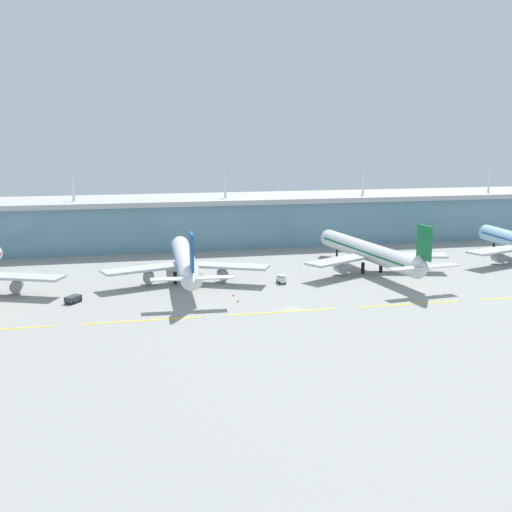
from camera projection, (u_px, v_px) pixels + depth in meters
The scene contains 11 objects.
ground_plane at pixel (292, 309), 164.05m from camera, with size 600.00×600.00×0.00m, color gray.
terminal_building at pixel (223, 220), 257.71m from camera, with size 288.00×34.00×27.84m.
airliner_near_middle at pixel (185, 261), 191.80m from camera, with size 48.73×64.35×18.90m.
airliner_far_middle at pixel (370, 252), 206.12m from camera, with size 48.46×68.14×18.90m.
taxiway_stripe_mid_west at pixel (143, 321), 154.12m from camera, with size 28.00×0.70×0.04m, color yellow.
taxiway_stripe_centre at pixel (282, 312), 161.47m from camera, with size 28.00×0.70×0.04m, color yellow.
taxiway_stripe_mid_east at pixel (410, 304), 168.82m from camera, with size 28.00×0.70×0.04m, color yellow.
baggage_cart at pixel (281, 279), 192.07m from camera, with size 2.20×3.71×2.48m.
pushback_tug at pixel (73, 299), 170.01m from camera, with size 4.54×4.97×1.85m.
safety_cone_left_wingtip at pixel (233, 295), 177.27m from camera, with size 0.56×0.56×0.70m, color orange.
safety_cone_nose_front at pixel (238, 301), 170.86m from camera, with size 0.56×0.56×0.70m, color orange.
Camera 1 is at (-43.63, -152.80, 43.79)m, focal length 46.01 mm.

